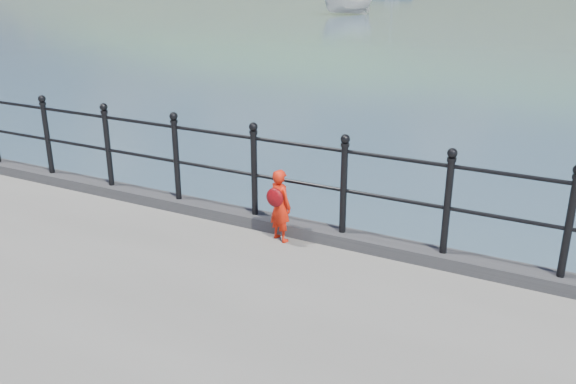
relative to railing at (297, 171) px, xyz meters
The scene contains 5 objects.
ground 1.83m from the railing, 90.00° to the left, with size 600.00×600.00×0.00m, color #2D4251.
kerb 0.75m from the railing, 140.53° to the right, with size 60.00×0.30×0.15m, color #28282B.
railing is the anchor object (origin of this frame).
child 0.46m from the railing, 111.05° to the right, with size 0.38×0.34×0.89m.
launch_white 50.86m from the railing, 111.54° to the left, with size 2.09×5.54×2.14m, color beige.
Camera 1 is at (3.09, -6.32, 4.11)m, focal length 38.00 mm.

